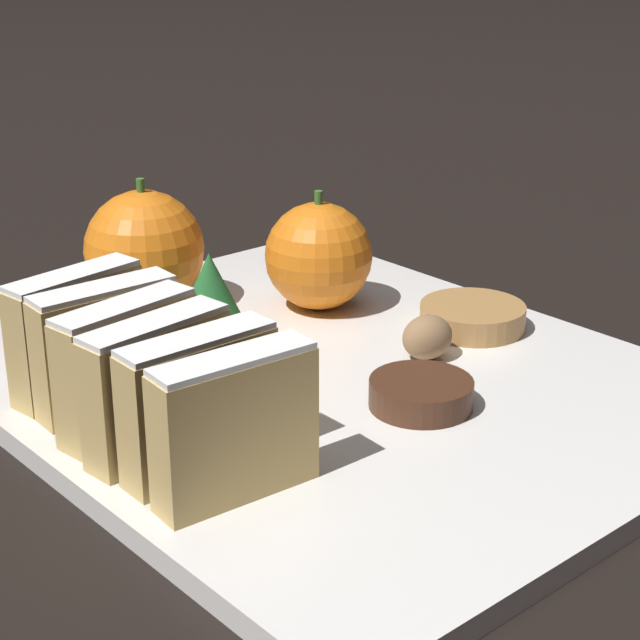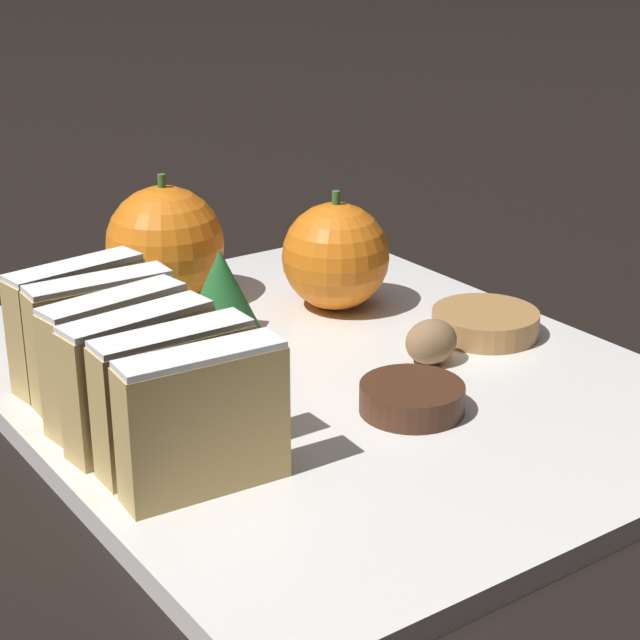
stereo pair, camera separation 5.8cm
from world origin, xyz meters
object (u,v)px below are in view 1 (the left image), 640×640
(walnut, at_px, (427,337))
(orange_far, at_px, (318,256))
(orange_near, at_px, (144,250))
(chocolate_cookie, at_px, (421,394))

(walnut, bearing_deg, orange_far, 85.54)
(orange_near, relative_size, orange_far, 1.10)
(orange_far, distance_m, chocolate_cookie, 0.16)
(orange_near, distance_m, chocolate_cookie, 0.22)
(orange_near, distance_m, walnut, 0.19)
(orange_near, xyz_separation_m, orange_far, (0.08, -0.07, -0.00))
(orange_far, bearing_deg, orange_near, 138.35)
(orange_far, relative_size, walnut, 2.46)
(walnut, bearing_deg, chocolate_cookie, -139.15)
(orange_near, bearing_deg, chocolate_cookie, -83.25)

